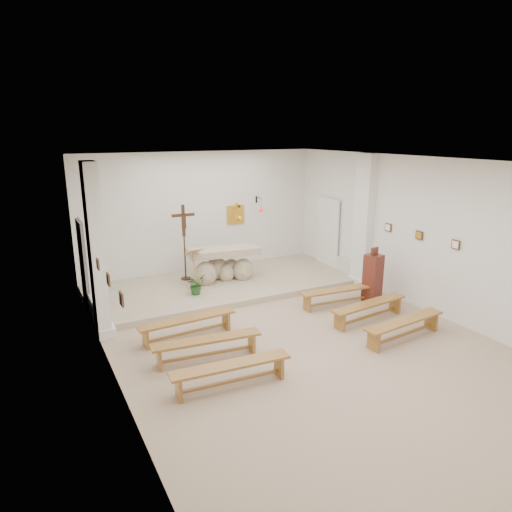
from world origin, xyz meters
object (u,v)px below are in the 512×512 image
altar (223,266)px  bench_left_front (187,323)px  bench_left_third (231,370)px  bench_right_third (404,325)px  crucifix_stand (184,237)px  donation_pedestal (373,278)px  bench_right_second (369,307)px  bench_right_front (339,293)px  lectern (195,268)px  bench_left_second (207,344)px

altar → bench_left_front: altar is taller
bench_left_third → bench_right_third: (3.79, -0.00, 0.00)m
crucifix_stand → donation_pedestal: (3.62, -3.30, -0.73)m
altar → crucifix_stand: size_ratio=0.95×
altar → bench_right_second: 4.15m
donation_pedestal → bench_right_third: donation_pedestal is taller
crucifix_stand → bench_right_front: crucifix_stand is taller
altar → bench_right_third: size_ratio=0.96×
donation_pedestal → bench_right_front: (-0.91, 0.12, -0.28)m
donation_pedestal → bench_left_third: bearing=-169.6°
lectern → altar: bearing=5.9°
crucifix_stand → bench_left_second: crucifix_stand is taller
bench_right_front → bench_left_second: same height
bench_left_front → bench_right_front: 3.79m
crucifix_stand → bench_left_front: size_ratio=1.01×
crucifix_stand → donation_pedestal: size_ratio=1.50×
crucifix_stand → bench_right_second: crucifix_stand is taller
donation_pedestal → bench_left_third: size_ratio=0.67×
bench_left_third → bench_left_second: bearing=94.2°
altar → lectern: 0.97m
altar → bench_left_second: (-1.96, -3.72, -0.20)m
lectern → bench_left_second: bearing=-119.5°
donation_pedestal → bench_left_front: 4.71m
bench_right_front → crucifix_stand: bearing=135.4°
crucifix_stand → donation_pedestal: crucifix_stand is taller
bench_left_front → bench_left_third: 2.08m
bench_right_front → bench_right_third: size_ratio=1.00×
donation_pedestal → bench_right_third: 2.19m
crucifix_stand → bench_right_front: (2.72, -3.19, -1.01)m
altar → bench_left_second: altar is taller
lectern → crucifix_stand: 1.04m
altar → crucifix_stand: crucifix_stand is taller
bench_left_second → lectern: bearing=79.5°
bench_left_third → donation_pedestal: bearing=26.9°
altar → bench_left_front: 3.32m
altar → bench_right_front: bearing=-49.5°
altar → crucifix_stand: 1.30m
bench_left_front → donation_pedestal: bearing=-4.1°
crucifix_stand → bench_right_second: size_ratio=1.00×
donation_pedestal → bench_right_second: (-0.91, -0.93, -0.28)m
crucifix_stand → bench_right_third: crucifix_stand is taller
bench_left_front → bench_left_second: same height
bench_right_third → lectern: bearing=115.9°
bench_left_front → bench_right_front: bearing=-2.7°
altar → donation_pedestal: 3.91m
altar → crucifix_stand: (-0.88, 0.51, 0.81)m
donation_pedestal → lectern: bearing=133.4°
bench_right_third → donation_pedestal: bearing=59.6°
lectern → donation_pedestal: bearing=-46.7°
crucifix_stand → bench_right_front: 4.31m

